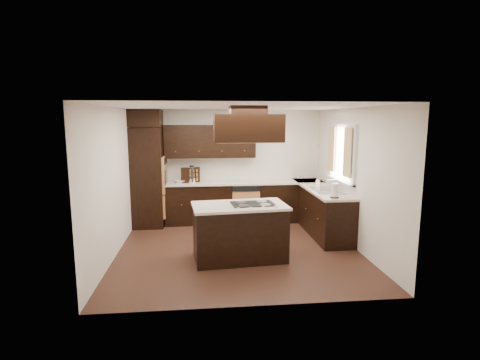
{
  "coord_description": "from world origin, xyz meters",
  "views": [
    {
      "loc": [
        -0.62,
        -6.4,
        2.3
      ],
      "look_at": [
        0.1,
        0.6,
        1.15
      ],
      "focal_mm": 28.0,
      "sensor_mm": 36.0,
      "label": 1
    }
  ],
  "objects_px": {
    "island": "(239,233)",
    "range_hood": "(247,128)",
    "oven_column": "(148,177)",
    "spice_rack": "(191,175)"
  },
  "relations": [
    {
      "from": "oven_column",
      "to": "island",
      "type": "distance_m",
      "value": 2.87
    },
    {
      "from": "island",
      "to": "range_hood",
      "type": "height_order",
      "value": "range_hood"
    },
    {
      "from": "island",
      "to": "range_hood",
      "type": "bearing_deg",
      "value": -36.47
    },
    {
      "from": "oven_column",
      "to": "island",
      "type": "bearing_deg",
      "value": -51.19
    },
    {
      "from": "island",
      "to": "spice_rack",
      "type": "xyz_separation_m",
      "value": [
        -0.85,
        2.27,
        0.65
      ]
    },
    {
      "from": "island",
      "to": "spice_rack",
      "type": "bearing_deg",
      "value": 105.21
    },
    {
      "from": "island",
      "to": "spice_rack",
      "type": "height_order",
      "value": "spice_rack"
    },
    {
      "from": "oven_column",
      "to": "spice_rack",
      "type": "distance_m",
      "value": 0.91
    },
    {
      "from": "oven_column",
      "to": "range_hood",
      "type": "height_order",
      "value": "range_hood"
    },
    {
      "from": "island",
      "to": "range_hood",
      "type": "distance_m",
      "value": 1.73
    }
  ]
}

